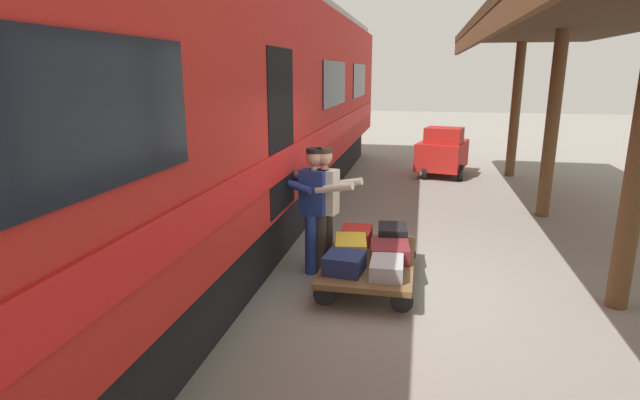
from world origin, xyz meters
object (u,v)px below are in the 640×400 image
luggage_cart (370,261)px  porter_in_overalls (313,206)px  baggage_tug (442,152)px  suitcase_maroon_trunk (390,252)px  porter_by_door (325,206)px  suitcase_black_hardshell (393,236)px  train_car (169,121)px  suitcase_yellow_case (351,248)px  suitcase_gray_aluminum (387,268)px  suitcase_red_plastic (356,236)px  suitcase_navy_fabric (344,263)px

luggage_cart → porter_in_overalls: size_ratio=1.15×
baggage_tug → suitcase_maroon_trunk: bearing=83.1°
porter_in_overalls → porter_by_door: bearing=-165.9°
suitcase_black_hardshell → baggage_tug: (-0.88, -6.76, 0.15)m
train_car → baggage_tug: bearing=-116.8°
train_car → porter_by_door: bearing=-168.5°
porter_by_door → suitcase_yellow_case: bearing=145.2°
suitcase_black_hardshell → baggage_tug: baggage_tug is taller
suitcase_gray_aluminum → suitcase_red_plastic: bearing=-64.8°
suitcase_maroon_trunk → porter_in_overalls: size_ratio=0.31×
train_car → porter_by_door: 2.31m
suitcase_yellow_case → suitcase_maroon_trunk: size_ratio=1.13×
suitcase_gray_aluminum → suitcase_yellow_case: suitcase_yellow_case is taller
suitcase_red_plastic → suitcase_maroon_trunk: size_ratio=1.05×
suitcase_red_plastic → suitcase_navy_fabric: 1.07m
train_car → porter_by_door: (-1.97, -0.40, -1.14)m
suitcase_gray_aluminum → suitcase_navy_fabric: size_ratio=1.23×
train_car → suitcase_gray_aluminum: (-2.87, 0.41, -1.63)m
luggage_cart → suitcase_yellow_case: (0.25, 0.00, 0.17)m
suitcase_black_hardshell → porter_in_overalls: 1.19m
porter_in_overalls → baggage_tug: bearing=-105.4°
train_car → luggage_cart: bearing=-177.1°
suitcase_navy_fabric → porter_in_overalls: size_ratio=0.27×
suitcase_maroon_trunk → porter_in_overalls: porter_in_overalls is taller
luggage_cart → suitcase_gray_aluminum: 0.61m
suitcase_gray_aluminum → suitcase_black_hardshell: suitcase_black_hardshell is taller
suitcase_gray_aluminum → baggage_tug: 7.89m
suitcase_gray_aluminum → suitcase_maroon_trunk: size_ratio=1.06×
suitcase_black_hardshell → suitcase_red_plastic: bearing=0.0°
suitcase_yellow_case → suitcase_maroon_trunk: 0.51m
suitcase_red_plastic → porter_in_overalls: porter_in_overalls is taller
suitcase_navy_fabric → porter_by_door: 1.02m
suitcase_yellow_case → suitcase_red_plastic: 0.54m
luggage_cart → porter_in_overalls: (0.81, -0.23, 0.64)m
suitcase_navy_fabric → suitcase_maroon_trunk: 0.74m
luggage_cart → suitcase_navy_fabric: suitcase_navy_fabric is taller
baggage_tug → train_car: bearing=63.2°
porter_in_overalls → train_car: bearing=11.3°
baggage_tug → suitcase_navy_fabric: bearing=79.9°
suitcase_yellow_case → suitcase_black_hardshell: size_ratio=1.21×
suitcase_gray_aluminum → suitcase_yellow_case: bearing=-46.7°
suitcase_gray_aluminum → suitcase_navy_fabric: suitcase_navy_fabric is taller
suitcase_gray_aluminum → baggage_tug: baggage_tug is taller
train_car → suitcase_gray_aluminum: bearing=171.9°
train_car → suitcase_red_plastic: 2.94m
suitcase_maroon_trunk → porter_by_door: 1.06m
suitcase_navy_fabric → porter_in_overalls: porter_in_overalls is taller
suitcase_black_hardshell → porter_by_door: porter_by_door is taller
suitcase_maroon_trunk → suitcase_red_plastic: bearing=-46.7°
porter_in_overalls → baggage_tug: 7.34m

